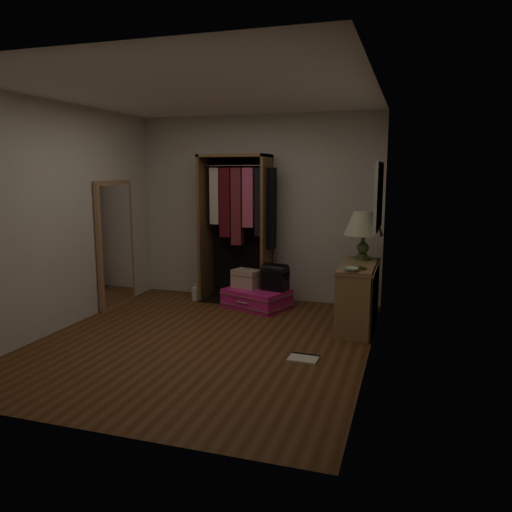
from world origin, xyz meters
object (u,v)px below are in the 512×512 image
(open_wardrobe, at_px, (240,215))
(black_bag, at_px, (275,276))
(console_bookshelf, at_px, (358,294))
(train_case, at_px, (246,278))
(pink_suitcase, at_px, (257,298))
(floor_mirror, at_px, (116,244))
(white_jug, at_px, (196,293))
(table_lamp, at_px, (364,224))

(open_wardrobe, distance_m, black_bag, 1.01)
(console_bookshelf, distance_m, black_bag, 1.24)
(train_case, bearing_deg, console_bookshelf, -1.07)
(console_bookshelf, relative_size, pink_suitcase, 1.14)
(open_wardrobe, height_order, black_bag, open_wardrobe)
(pink_suitcase, relative_size, black_bag, 2.66)
(floor_mirror, distance_m, white_jug, 1.32)
(pink_suitcase, distance_m, train_case, 0.31)
(table_lamp, bearing_deg, pink_suitcase, 175.77)
(table_lamp, bearing_deg, open_wardrobe, 167.20)
(white_jug, bearing_deg, floor_mirror, -146.18)
(floor_mirror, height_order, white_jug, floor_mirror)
(white_jug, bearing_deg, train_case, -5.12)
(console_bookshelf, xyz_separation_m, black_bag, (-1.15, 0.47, 0.05))
(black_bag, bearing_deg, pink_suitcase, -159.53)
(open_wardrobe, distance_m, pink_suitcase, 1.18)
(console_bookshelf, xyz_separation_m, floor_mirror, (-3.24, -0.04, 0.46))
(floor_mirror, bearing_deg, white_jug, 33.82)
(open_wardrobe, relative_size, pink_suitcase, 2.08)
(white_jug, bearing_deg, black_bag, -4.16)
(floor_mirror, bearing_deg, table_lamp, 6.56)
(pink_suitcase, bearing_deg, floor_mirror, -145.00)
(console_bookshelf, distance_m, train_case, 1.63)
(console_bookshelf, relative_size, open_wardrobe, 0.55)
(black_bag, distance_m, white_jug, 1.25)
(console_bookshelf, height_order, white_jug, console_bookshelf)
(table_lamp, xyz_separation_m, white_jug, (-2.35, 0.23, -1.09))
(black_bag, bearing_deg, open_wardrobe, 168.40)
(train_case, bearing_deg, floor_mirror, -146.12)
(console_bookshelf, xyz_separation_m, table_lamp, (0.01, 0.33, 0.80))
(train_case, xyz_separation_m, white_jug, (-0.79, 0.07, -0.28))
(black_bag, xyz_separation_m, white_jug, (-1.20, 0.09, -0.34))
(black_bag, height_order, table_lamp, table_lamp)
(pink_suitcase, height_order, white_jug, pink_suitcase)
(train_case, bearing_deg, open_wardrobe, 142.82)
(floor_mirror, bearing_deg, black_bag, 13.78)
(white_jug, bearing_deg, open_wardrobe, 15.30)
(floor_mirror, relative_size, train_case, 4.02)
(console_bookshelf, bearing_deg, table_lamp, 89.04)
(console_bookshelf, xyz_separation_m, train_case, (-1.55, 0.49, -0.01))
(train_case, distance_m, black_bag, 0.41)
(console_bookshelf, xyz_separation_m, pink_suitcase, (-1.39, 0.44, -0.26))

